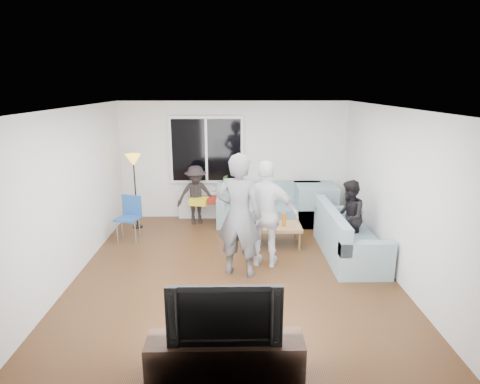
{
  "coord_description": "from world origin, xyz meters",
  "views": [
    {
      "loc": [
        -0.01,
        -6.03,
        2.92
      ],
      "look_at": [
        0.1,
        0.6,
        1.15
      ],
      "focal_mm": 29.98,
      "sensor_mm": 36.0,
      "label": 1
    }
  ],
  "objects_px": {
    "sofa_back_section": "(270,204)",
    "coffee_table": "(271,235)",
    "floor_lamp": "(135,192)",
    "spectator_right": "(349,217)",
    "television": "(225,310)",
    "tv_console": "(225,357)",
    "sofa_right_section": "(350,233)",
    "spectator_back": "(196,195)",
    "player_right": "(266,215)",
    "side_chair": "(128,219)",
    "player_left": "(239,216)"
  },
  "relations": [
    {
      "from": "player_left",
      "to": "television",
      "type": "height_order",
      "value": "player_left"
    },
    {
      "from": "floor_lamp",
      "to": "television",
      "type": "height_order",
      "value": "floor_lamp"
    },
    {
      "from": "coffee_table",
      "to": "player_right",
      "type": "height_order",
      "value": "player_right"
    },
    {
      "from": "floor_lamp",
      "to": "spectator_right",
      "type": "bearing_deg",
      "value": -18.8
    },
    {
      "from": "spectator_back",
      "to": "side_chair",
      "type": "bearing_deg",
      "value": -154.52
    },
    {
      "from": "spectator_back",
      "to": "coffee_table",
      "type": "bearing_deg",
      "value": -53.63
    },
    {
      "from": "side_chair",
      "to": "spectator_back",
      "type": "height_order",
      "value": "spectator_back"
    },
    {
      "from": "player_left",
      "to": "television",
      "type": "relative_size",
      "value": 1.73
    },
    {
      "from": "sofa_back_section",
      "to": "side_chair",
      "type": "relative_size",
      "value": 2.67
    },
    {
      "from": "coffee_table",
      "to": "tv_console",
      "type": "bearing_deg",
      "value": -102.76
    },
    {
      "from": "side_chair",
      "to": "television",
      "type": "bearing_deg",
      "value": -47.25
    },
    {
      "from": "floor_lamp",
      "to": "spectator_right",
      "type": "xyz_separation_m",
      "value": [
        4.07,
        -1.39,
        -0.11
      ]
    },
    {
      "from": "sofa_back_section",
      "to": "spectator_back",
      "type": "bearing_deg",
      "value": 178.92
    },
    {
      "from": "sofa_right_section",
      "to": "coffee_table",
      "type": "distance_m",
      "value": 1.44
    },
    {
      "from": "sofa_back_section",
      "to": "television",
      "type": "distance_m",
      "value": 4.86
    },
    {
      "from": "coffee_table",
      "to": "spectator_back",
      "type": "distance_m",
      "value": 2.03
    },
    {
      "from": "sofa_back_section",
      "to": "floor_lamp",
      "type": "bearing_deg",
      "value": -175.27
    },
    {
      "from": "television",
      "to": "player_right",
      "type": "bearing_deg",
      "value": 76.7
    },
    {
      "from": "player_left",
      "to": "spectator_right",
      "type": "xyz_separation_m",
      "value": [
        1.95,
        0.82,
        -0.31
      ]
    },
    {
      "from": "coffee_table",
      "to": "tv_console",
      "type": "distance_m",
      "value": 3.6
    },
    {
      "from": "sofa_back_section",
      "to": "floor_lamp",
      "type": "distance_m",
      "value": 2.86
    },
    {
      "from": "coffee_table",
      "to": "side_chair",
      "type": "xyz_separation_m",
      "value": [
        -2.74,
        0.3,
        0.23
      ]
    },
    {
      "from": "player_right",
      "to": "spectator_back",
      "type": "xyz_separation_m",
      "value": [
        -1.34,
        2.15,
        -0.25
      ]
    },
    {
      "from": "sofa_right_section",
      "to": "spectator_back",
      "type": "height_order",
      "value": "spectator_back"
    },
    {
      "from": "player_left",
      "to": "sofa_back_section",
      "type": "bearing_deg",
      "value": -89.63
    },
    {
      "from": "player_right",
      "to": "tv_console",
      "type": "bearing_deg",
      "value": 89.42
    },
    {
      "from": "player_left",
      "to": "spectator_back",
      "type": "relative_size",
      "value": 1.53
    },
    {
      "from": "side_chair",
      "to": "television",
      "type": "relative_size",
      "value": 0.76
    },
    {
      "from": "player_right",
      "to": "television",
      "type": "relative_size",
      "value": 1.57
    },
    {
      "from": "tv_console",
      "to": "sofa_back_section",
      "type": "bearing_deg",
      "value": 79.54
    },
    {
      "from": "tv_console",
      "to": "television",
      "type": "relative_size",
      "value": 1.42
    },
    {
      "from": "floor_lamp",
      "to": "player_right",
      "type": "bearing_deg",
      "value": -36.18
    },
    {
      "from": "floor_lamp",
      "to": "player_right",
      "type": "distance_m",
      "value": 3.19
    },
    {
      "from": "spectator_right",
      "to": "tv_console",
      "type": "distance_m",
      "value": 3.83
    },
    {
      "from": "floor_lamp",
      "to": "television",
      "type": "xyz_separation_m",
      "value": [
        1.95,
        -4.54,
        -0.01
      ]
    },
    {
      "from": "sofa_back_section",
      "to": "tv_console",
      "type": "bearing_deg",
      "value": -100.46
    },
    {
      "from": "sofa_right_section",
      "to": "player_right",
      "type": "xyz_separation_m",
      "value": [
        -1.5,
        -0.35,
        0.46
      ]
    },
    {
      "from": "sofa_back_section",
      "to": "coffee_table",
      "type": "relative_size",
      "value": 2.09
    },
    {
      "from": "sofa_right_section",
      "to": "spectator_back",
      "type": "distance_m",
      "value": 3.36
    },
    {
      "from": "floor_lamp",
      "to": "television",
      "type": "relative_size",
      "value": 1.38
    },
    {
      "from": "sofa_back_section",
      "to": "spectator_back",
      "type": "height_order",
      "value": "spectator_back"
    },
    {
      "from": "player_left",
      "to": "floor_lamp",
      "type": "bearing_deg",
      "value": -29.55
    },
    {
      "from": "player_left",
      "to": "player_right",
      "type": "height_order",
      "value": "player_left"
    },
    {
      "from": "coffee_table",
      "to": "spectator_back",
      "type": "height_order",
      "value": "spectator_back"
    },
    {
      "from": "side_chair",
      "to": "spectator_right",
      "type": "height_order",
      "value": "spectator_right"
    },
    {
      "from": "tv_console",
      "to": "television",
      "type": "xyz_separation_m",
      "value": [
        0.0,
        0.0,
        0.55
      ]
    },
    {
      "from": "sofa_back_section",
      "to": "coffee_table",
      "type": "bearing_deg",
      "value": -93.88
    },
    {
      "from": "spectator_back",
      "to": "television",
      "type": "relative_size",
      "value": 1.13
    },
    {
      "from": "sofa_back_section",
      "to": "player_left",
      "type": "height_order",
      "value": "player_left"
    },
    {
      "from": "coffee_table",
      "to": "floor_lamp",
      "type": "height_order",
      "value": "floor_lamp"
    }
  ]
}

